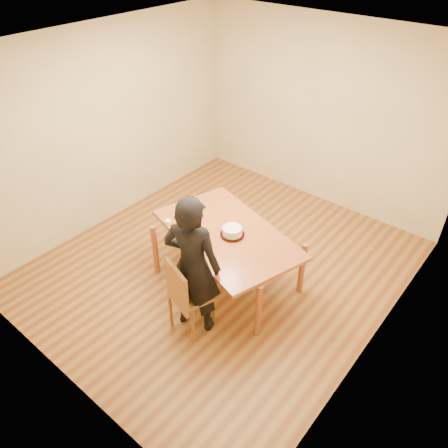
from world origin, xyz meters
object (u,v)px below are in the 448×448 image
Objects in this scene: dining_chair at (191,295)px; cake at (232,231)px; dining_table at (227,234)px; person at (193,266)px; cake_plate at (232,234)px.

cake is at bearing 113.97° from dining_chair.
dining_chair is at bearing -62.23° from dining_table.
person is (0.15, -0.73, 0.10)m from dining_table.
cake is (-0.07, 0.78, 0.36)m from dining_chair.
person is at bearing -61.57° from dining_table.
dining_chair is 0.38m from person.
cake_plate is at bearing 17.58° from dining_table.
cake_plate is 1.22× the size of cake.
dining_table is 0.75m from person.
cake_plate is at bearing 113.97° from dining_chair.
cake_plate is 0.05m from cake.
dining_chair is at bearing -84.84° from cake.
cake is 0.73m from person.
cake_plate reaches higher than dining_chair.
cake reaches higher than dining_table.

